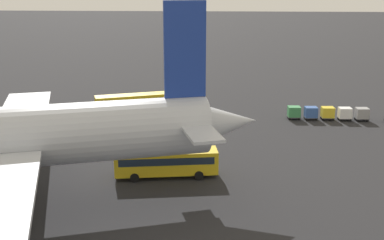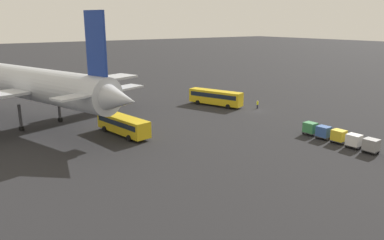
{
  "view_description": "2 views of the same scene",
  "coord_description": "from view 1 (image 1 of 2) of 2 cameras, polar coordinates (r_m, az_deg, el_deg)",
  "views": [
    {
      "loc": [
        -6.25,
        79.77,
        20.93
      ],
      "look_at": [
        -2.49,
        23.74,
        4.91
      ],
      "focal_mm": 45.0,
      "sensor_mm": 36.0,
      "label": 1
    },
    {
      "loc": [
        -54.25,
        54.16,
        17.85
      ],
      "look_at": [
        -10.41,
        23.41,
        3.76
      ],
      "focal_mm": 35.0,
      "sensor_mm": 36.0,
      "label": 2
    }
  ],
  "objects": [
    {
      "name": "ground_plane",
      "position": [
        82.71,
        -0.62,
        1.26
      ],
      "size": [
        600.0,
        600.0,
        0.0
      ],
      "primitive_type": "plane",
      "color": "#232326"
    },
    {
      "name": "shuttle_bus_near",
      "position": [
        79.65,
        -6.96,
        2.06
      ],
      "size": [
        12.44,
        6.7,
        3.36
      ],
      "rotation": [
        0.0,
        0.0,
        0.36
      ],
      "color": "gold",
      "rests_on": "ground"
    },
    {
      "name": "shuttle_bus_far",
      "position": [
        53.89,
        -3.06,
        -4.86
      ],
      "size": [
        11.68,
        4.43,
        3.03
      ],
      "rotation": [
        0.0,
        0.0,
        0.16
      ],
      "color": "gold",
      "rests_on": "ground"
    },
    {
      "name": "worker_person",
      "position": [
        84.33,
        -1.37,
        2.15
      ],
      "size": [
        0.38,
        0.38,
        1.74
      ],
      "color": "#1E1E2D",
      "rests_on": "ground"
    },
    {
      "name": "cargo_cart_grey",
      "position": [
        80.17,
        19.49,
        0.74
      ],
      "size": [
        2.09,
        1.79,
        2.06
      ],
      "rotation": [
        0.0,
        0.0,
        0.06
      ],
      "color": "#38383D",
      "rests_on": "ground"
    },
    {
      "name": "cargo_cart_white",
      "position": [
        79.51,
        17.66,
        0.78
      ],
      "size": [
        2.09,
        1.79,
        2.06
      ],
      "rotation": [
        0.0,
        0.0,
        0.06
      ],
      "color": "#38383D",
      "rests_on": "ground"
    },
    {
      "name": "cargo_cart_yellow",
      "position": [
        79.11,
        15.78,
        0.86
      ],
      "size": [
        2.09,
        1.79,
        2.06
      ],
      "rotation": [
        0.0,
        0.0,
        0.06
      ],
      "color": "#38383D",
      "rests_on": "ground"
    },
    {
      "name": "cargo_cart_blue",
      "position": [
        78.51,
        13.91,
        0.88
      ],
      "size": [
        2.09,
        1.79,
        2.06
      ],
      "rotation": [
        0.0,
        0.0,
        0.06
      ],
      "color": "#38383D",
      "rests_on": "ground"
    },
    {
      "name": "cargo_cart_green",
      "position": [
        78.21,
        12.0,
        0.95
      ],
      "size": [
        2.09,
        1.79,
        2.06
      ],
      "rotation": [
        0.0,
        0.0,
        0.06
      ],
      "color": "#38383D",
      "rests_on": "ground"
    }
  ]
}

